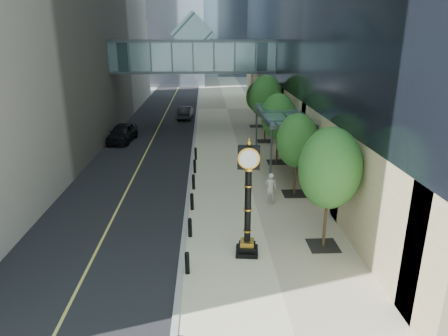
{
  "coord_description": "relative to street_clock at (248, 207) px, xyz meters",
  "views": [
    {
      "loc": [
        -1.83,
        -13.45,
        9.52
      ],
      "look_at": [
        -0.91,
        6.73,
        2.76
      ],
      "focal_mm": 32.0,
      "sensor_mm": 36.0,
      "label": 1
    }
  ],
  "objects": [
    {
      "name": "car_far",
      "position": [
        -4.22,
        31.35,
        -1.62
      ],
      "size": [
        1.83,
        4.46,
        1.44
      ],
      "primitive_type": "imported",
      "rotation": [
        0.0,
        0.0,
        3.07
      ],
      "color": "black",
      "rests_on": "road"
    },
    {
      "name": "car_near",
      "position": [
        -9.59,
        20.71,
        -1.5
      ],
      "size": [
        2.5,
        5.1,
        1.67
      ],
      "primitive_type": "imported",
      "rotation": [
        0.0,
        0.0,
        -0.11
      ],
      "color": "black",
      "rests_on": "road"
    },
    {
      "name": "street_trees",
      "position": [
        3.66,
        12.97,
        1.43
      ],
      "size": [
        2.97,
        28.54,
        6.1
      ],
      "color": "black",
      "rests_on": "sidewalk"
    },
    {
      "name": "entrance_canopy",
      "position": [
        3.54,
        11.52,
        1.84
      ],
      "size": [
        3.0,
        8.0,
        4.38
      ],
      "color": "#383F44",
      "rests_on": "ground"
    },
    {
      "name": "bollard_row",
      "position": [
        -2.64,
        6.52,
        -1.84
      ],
      "size": [
        0.2,
        16.2,
        0.9
      ],
      "color": "black",
      "rests_on": "sidewalk"
    },
    {
      "name": "street_clock",
      "position": [
        0.0,
        0.0,
        0.0
      ],
      "size": [
        1.1,
        1.1,
        5.29
      ],
      "rotation": [
        0.0,
        0.0,
        -0.12
      ],
      "color": "black",
      "rests_on": "sidewalk"
    },
    {
      "name": "ground",
      "position": [
        0.06,
        -2.48,
        -2.35
      ],
      "size": [
        320.0,
        320.0,
        0.0
      ],
      "primitive_type": "plane",
      "color": "gray",
      "rests_on": "ground"
    },
    {
      "name": "road",
      "position": [
        -6.94,
        37.52,
        -2.34
      ],
      "size": [
        8.0,
        180.0,
        0.02
      ],
      "primitive_type": "cube",
      "color": "black",
      "rests_on": "ground"
    },
    {
      "name": "pedestrian",
      "position": [
        1.94,
        5.63,
        -1.35
      ],
      "size": [
        0.75,
        0.55,
        1.89
      ],
      "primitive_type": "imported",
      "rotation": [
        0.0,
        0.0,
        2.99
      ],
      "color": "#B6B0A7",
      "rests_on": "sidewalk"
    },
    {
      "name": "curb",
      "position": [
        -2.94,
        37.52,
        -2.32
      ],
      "size": [
        0.25,
        180.0,
        0.07
      ],
      "primitive_type": "cube",
      "color": "gray",
      "rests_on": "ground"
    },
    {
      "name": "sidewalk",
      "position": [
        1.06,
        37.52,
        -2.32
      ],
      "size": [
        8.0,
        180.0,
        0.06
      ],
      "primitive_type": "cube",
      "color": "beige",
      "rests_on": "ground"
    },
    {
      "name": "skywalk",
      "position": [
        -2.94,
        25.52,
        5.36
      ],
      "size": [
        17.0,
        4.2,
        5.8
      ],
      "color": "slate",
      "rests_on": "ground"
    }
  ]
}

